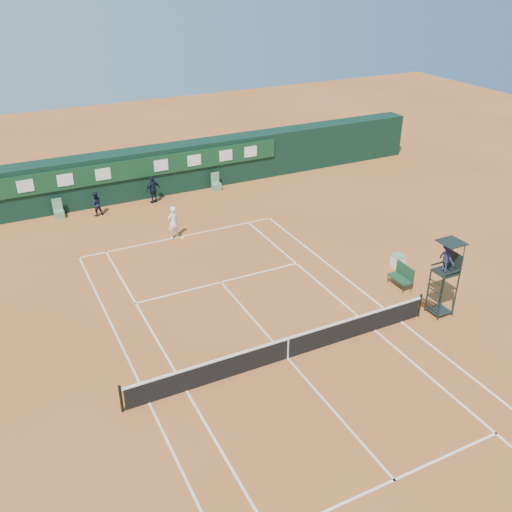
% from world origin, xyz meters
% --- Properties ---
extents(ground, '(90.00, 90.00, 0.00)m').
position_xyz_m(ground, '(0.00, 0.00, 0.00)').
color(ground, '#BA622B').
rests_on(ground, ground).
extents(court_lines, '(11.05, 23.85, 0.01)m').
position_xyz_m(court_lines, '(0.00, 0.00, 0.01)').
color(court_lines, silver).
rests_on(court_lines, ground).
extents(tennis_net, '(12.90, 0.10, 1.10)m').
position_xyz_m(tennis_net, '(0.00, 0.00, 0.51)').
color(tennis_net, black).
rests_on(tennis_net, ground).
extents(back_wall, '(40.00, 1.65, 3.00)m').
position_xyz_m(back_wall, '(0.00, 18.74, 1.51)').
color(back_wall, black).
rests_on(back_wall, ground).
extents(linesman_chair_left, '(0.55, 0.50, 1.15)m').
position_xyz_m(linesman_chair_left, '(-5.50, 17.48, 0.32)').
color(linesman_chair_left, '#5A8961').
rests_on(linesman_chair_left, ground).
extents(linesman_chair_right, '(0.55, 0.50, 1.15)m').
position_xyz_m(linesman_chair_right, '(4.50, 17.48, 0.32)').
color(linesman_chair_right, '#578560').
rests_on(linesman_chair_right, ground).
extents(umpire_chair, '(0.96, 0.95, 3.42)m').
position_xyz_m(umpire_chair, '(7.34, -0.19, 2.46)').
color(umpire_chair, black).
rests_on(umpire_chair, ground).
extents(player_bench, '(0.56, 1.20, 1.10)m').
position_xyz_m(player_bench, '(7.36, 2.30, 0.60)').
color(player_bench, '#183C22').
rests_on(player_bench, ground).
extents(tennis_bag, '(0.54, 0.80, 0.27)m').
position_xyz_m(tennis_bag, '(7.22, 0.41, 0.14)').
color(tennis_bag, black).
rests_on(tennis_bag, ground).
extents(cooler, '(0.57, 0.57, 0.65)m').
position_xyz_m(cooler, '(8.42, 3.88, 0.33)').
color(cooler, silver).
rests_on(cooler, ground).
extents(tennis_ball, '(0.06, 0.06, 0.06)m').
position_xyz_m(tennis_ball, '(3.02, 7.41, 0.03)').
color(tennis_ball, '#CCE234').
rests_on(tennis_ball, ground).
extents(player, '(0.79, 0.65, 1.86)m').
position_xyz_m(player, '(-0.39, 11.87, 0.93)').
color(player, white).
rests_on(player, ground).
extents(ball_kid_left, '(0.80, 0.67, 1.48)m').
position_xyz_m(ball_kid_left, '(-3.44, 16.83, 0.74)').
color(ball_kid_left, black).
rests_on(ball_kid_left, ground).
extents(ball_kid_right, '(1.09, 0.70, 1.72)m').
position_xyz_m(ball_kid_right, '(0.18, 17.23, 0.86)').
color(ball_kid_right, black).
rests_on(ball_kid_right, ground).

